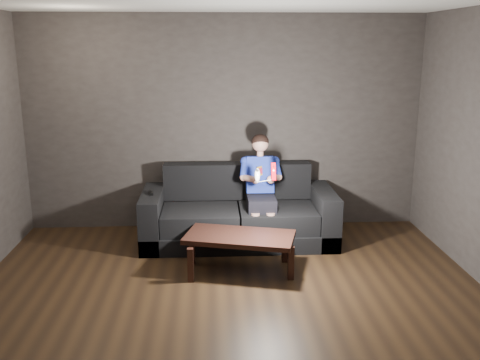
{
  "coord_description": "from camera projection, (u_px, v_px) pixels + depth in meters",
  "views": [
    {
      "loc": [
        -0.16,
        -4.23,
        2.33
      ],
      "look_at": [
        0.15,
        1.55,
        0.85
      ],
      "focal_mm": 40.0,
      "sensor_mm": 36.0,
      "label": 1
    }
  ],
  "objects": [
    {
      "name": "floor",
      "position": [
        232.0,
        318.0,
        4.68
      ],
      "size": [
        5.0,
        5.0,
        0.0
      ],
      "primitive_type": "plane",
      "color": "black",
      "rests_on": "ground"
    },
    {
      "name": "sofa",
      "position": [
        239.0,
        217.0,
        6.47
      ],
      "size": [
        2.29,
        0.99,
        0.89
      ],
      "color": "black",
      "rests_on": "floor"
    },
    {
      "name": "child",
      "position": [
        261.0,
        181.0,
        6.31
      ],
      "size": [
        0.49,
        0.6,
        1.21
      ],
      "color": "black",
      "rests_on": "sofa"
    },
    {
      "name": "front_wall",
      "position": [
        259.0,
        323.0,
        1.92
      ],
      "size": [
        5.0,
        0.04,
        2.7
      ],
      "primitive_type": "cube",
      "color": "#362F2E",
      "rests_on": "ground"
    },
    {
      "name": "wii_remote_black",
      "position": [
        151.0,
        193.0,
        6.24
      ],
      "size": [
        0.06,
        0.16,
        0.03
      ],
      "color": "black",
      "rests_on": "sofa"
    },
    {
      "name": "coffee_table",
      "position": [
        240.0,
        240.0,
        5.55
      ],
      "size": [
        1.22,
        0.82,
        0.41
      ],
      "color": "black",
      "rests_on": "floor"
    },
    {
      "name": "nunchuk_white",
      "position": [
        257.0,
        175.0,
        5.81
      ],
      "size": [
        0.07,
        0.1,
        0.16
      ],
      "color": "white",
      "rests_on": "child"
    },
    {
      "name": "back_wall",
      "position": [
        224.0,
        123.0,
        6.76
      ],
      "size": [
        5.0,
        0.04,
        2.7
      ],
      "primitive_type": "cube",
      "color": "#362F2E",
      "rests_on": "ground"
    },
    {
      "name": "wii_remote_red",
      "position": [
        273.0,
        171.0,
        5.81
      ],
      "size": [
        0.05,
        0.08,
        0.2
      ],
      "color": "red",
      "rests_on": "child"
    }
  ]
}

